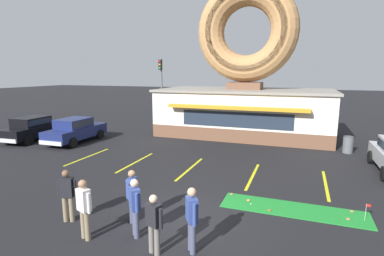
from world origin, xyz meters
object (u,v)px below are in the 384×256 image
(pedestrian_beanie_man, at_px, (135,205))
(trash_bin, at_px, (348,144))
(pedestrian_leather_jacket_man, at_px, (84,206))
(pedestrian_blue_sweater_man, at_px, (67,193))
(pedestrian_hooded_kid, at_px, (132,193))
(car_black, at_px, (33,127))
(car_navy, at_px, (75,129))
(putting_flag_pin, at_px, (367,208))
(traffic_light_pole, at_px, (161,82))
(pedestrian_clipboard_woman, at_px, (192,217))
(golf_ball, at_px, (251,204))
(pedestrian_crossing_woman, at_px, (154,222))

(pedestrian_beanie_man, relative_size, trash_bin, 1.73)
(pedestrian_leather_jacket_man, height_order, trash_bin, pedestrian_leather_jacket_man)
(pedestrian_leather_jacket_man, bearing_deg, pedestrian_blue_sweater_man, 151.24)
(pedestrian_hooded_kid, bearing_deg, car_black, 148.50)
(pedestrian_blue_sweater_man, relative_size, pedestrian_hooded_kid, 1.00)
(car_navy, bearing_deg, pedestrian_leather_jacket_man, -47.74)
(putting_flag_pin, xyz_separation_m, car_black, (-19.23, 5.13, 0.43))
(car_black, distance_m, traffic_light_pole, 11.60)
(pedestrian_leather_jacket_man, distance_m, pedestrian_clipboard_woman, 3.00)
(pedestrian_leather_jacket_man, xyz_separation_m, pedestrian_clipboard_woman, (2.97, 0.44, 0.01))
(golf_ball, bearing_deg, pedestrian_clipboard_woman, -106.82)
(car_navy, bearing_deg, pedestrian_hooded_kid, -41.11)
(pedestrian_leather_jacket_man, relative_size, pedestrian_beanie_man, 1.02)
(pedestrian_hooded_kid, height_order, pedestrian_leather_jacket_man, pedestrian_leather_jacket_man)
(pedestrian_hooded_kid, bearing_deg, putting_flag_pin, 19.98)
(putting_flag_pin, bearing_deg, car_black, 165.06)
(pedestrian_beanie_man, bearing_deg, pedestrian_crossing_woman, -32.73)
(pedestrian_beanie_man, xyz_separation_m, pedestrian_crossing_woman, (0.87, -0.56, -0.06))
(putting_flag_pin, height_order, pedestrian_blue_sweater_man, pedestrian_blue_sweater_man)
(car_black, relative_size, pedestrian_crossing_woman, 2.92)
(pedestrian_blue_sweater_man, xyz_separation_m, traffic_light_pole, (-5.75, 18.47, 2.79))
(golf_ball, height_order, car_black, car_black)
(car_black, bearing_deg, traffic_light_pole, 64.72)
(putting_flag_pin, distance_m, car_black, 19.91)
(pedestrian_crossing_woman, bearing_deg, pedestrian_beanie_man, 147.27)
(putting_flag_pin, xyz_separation_m, pedestrian_crossing_woman, (-5.41, -3.77, 0.44))
(pedestrian_leather_jacket_man, distance_m, traffic_light_pole, 20.51)
(pedestrian_beanie_man, xyz_separation_m, trash_bin, (6.82, 12.00, -0.44))
(trash_bin, bearing_deg, car_black, -169.52)
(golf_ball, height_order, car_navy, car_navy)
(car_navy, relative_size, pedestrian_leather_jacket_man, 2.66)
(golf_ball, bearing_deg, putting_flag_pin, 1.40)
(car_black, relative_size, pedestrian_blue_sweater_man, 2.79)
(car_black, relative_size, trash_bin, 4.76)
(pedestrian_leather_jacket_man, bearing_deg, golf_ball, 43.21)
(trash_bin, bearing_deg, car_navy, -169.03)
(pedestrian_hooded_kid, height_order, pedestrian_clipboard_woman, pedestrian_clipboard_woman)
(pedestrian_blue_sweater_man, height_order, pedestrian_hooded_kid, pedestrian_blue_sweater_man)
(pedestrian_leather_jacket_man, bearing_deg, car_navy, 132.26)
(putting_flag_pin, height_order, car_navy, car_navy)
(pedestrian_leather_jacket_man, bearing_deg, pedestrian_beanie_man, 25.85)
(pedestrian_blue_sweater_man, distance_m, pedestrian_crossing_woman, 3.33)
(car_navy, bearing_deg, trash_bin, 10.97)
(pedestrian_blue_sweater_man, relative_size, traffic_light_pole, 0.29)
(pedestrian_hooded_kid, bearing_deg, golf_ball, 36.20)
(pedestrian_blue_sweater_man, height_order, pedestrian_leather_jacket_man, pedestrian_leather_jacket_man)
(pedestrian_clipboard_woman, distance_m, traffic_light_pole, 21.30)
(golf_ball, xyz_separation_m, trash_bin, (4.09, 8.87, 0.45))
(putting_flag_pin, relative_size, pedestrian_hooded_kid, 0.33)
(car_navy, xyz_separation_m, trash_bin, (16.58, 3.21, -0.37))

